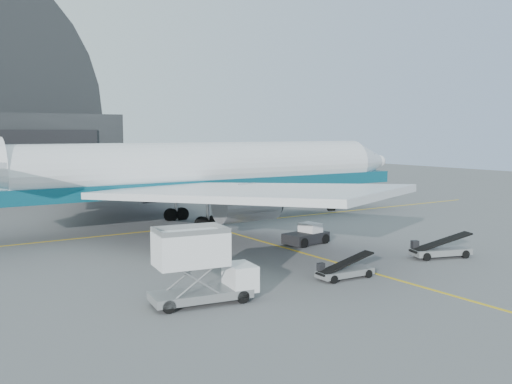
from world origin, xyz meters
TOP-DOWN VIEW (x-y plane):
  - ground at (0.00, 0.00)m, footprint 200.00×200.00m
  - taxi_lines at (0.00, 12.67)m, footprint 80.00×42.12m
  - distant_bldg_a at (38.00, 72.00)m, footprint 14.00×8.00m
  - distant_bldg_b at (55.00, 68.00)m, footprint 8.00×6.00m
  - airliner at (-1.05, 21.30)m, footprint 55.20×53.53m
  - catering_truck at (-12.89, -3.12)m, footprint 6.10×2.98m
  - pushback_tug at (2.60, 6.96)m, footprint 4.10×2.78m
  - belt_loader_a at (-2.59, -3.47)m, footprint 4.18×1.63m
  - belt_loader_b at (7.61, -2.80)m, footprint 4.90×2.86m
  - traffic_cone at (-1.49, -2.51)m, footprint 0.33×0.33m

SIDE VIEW (x-z plane):
  - ground at x=0.00m, z-range 0.00..0.00m
  - distant_bldg_a at x=38.00m, z-range -2.00..2.00m
  - distant_bldg_b at x=55.00m, z-range -1.40..1.40m
  - taxi_lines at x=0.00m, z-range 0.00..0.02m
  - traffic_cone at x=-1.49m, z-range -0.01..0.47m
  - belt_loader_a at x=-2.59m, z-range -0.30..1.28m
  - belt_loader_b at x=7.61m, z-range -0.35..1.49m
  - pushback_tug at x=2.60m, z-range -0.22..1.54m
  - catering_truck at x=-12.89m, z-range 0.02..4.04m
  - airliner at x=-1.05m, z-range -4.27..15.11m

